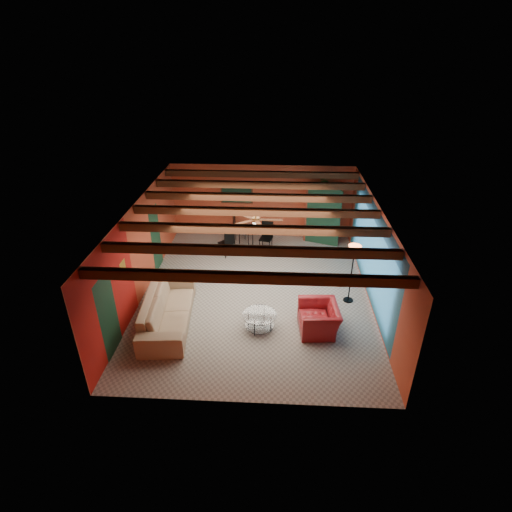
# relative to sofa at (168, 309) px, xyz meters

# --- Properties ---
(room) EXTENTS (6.52, 8.01, 2.71)m
(room) POSITION_rel_sofa_xyz_m (2.19, 1.57, 1.94)
(room) COLOR gray
(room) RESTS_ON ground
(sofa) EXTENTS (1.36, 2.95, 0.84)m
(sofa) POSITION_rel_sofa_xyz_m (0.00, 0.00, 0.00)
(sofa) COLOR #998063
(sofa) RESTS_ON ground
(armchair) EXTENTS (1.05, 1.17, 0.71)m
(armchair) POSITION_rel_sofa_xyz_m (3.88, -0.09, -0.06)
(armchair) COLOR maroon
(armchair) RESTS_ON ground
(coffee_table) EXTENTS (1.16, 1.16, 0.45)m
(coffee_table) POSITION_rel_sofa_xyz_m (2.38, -0.12, -0.19)
(coffee_table) COLOR silver
(coffee_table) RESTS_ON ground
(dining_table) EXTENTS (2.47, 2.47, 1.06)m
(dining_table) POSITION_rel_sofa_xyz_m (1.61, 4.39, 0.11)
(dining_table) COLOR silver
(dining_table) RESTS_ON ground
(armoire) EXTENTS (1.29, 0.92, 2.04)m
(armoire) POSITION_rel_sofa_xyz_m (4.39, 5.16, 0.60)
(armoire) COLOR maroon
(armoire) RESTS_ON ground
(floor_lamp) EXTENTS (0.39, 0.39, 1.76)m
(floor_lamp) POSITION_rel_sofa_xyz_m (4.84, 1.27, 0.46)
(floor_lamp) COLOR black
(floor_lamp) RESTS_ON ground
(ceiling_fan) EXTENTS (1.50, 1.50, 0.44)m
(ceiling_fan) POSITION_rel_sofa_xyz_m (2.19, 1.46, 1.94)
(ceiling_fan) COLOR #472614
(ceiling_fan) RESTS_ON ceiling
(painting) EXTENTS (1.05, 0.03, 0.65)m
(painting) POSITION_rel_sofa_xyz_m (1.29, 5.42, 1.23)
(painting) COLOR black
(painting) RESTS_ON wall_back
(potted_plant) EXTENTS (0.50, 0.46, 0.45)m
(potted_plant) POSITION_rel_sofa_xyz_m (4.39, 5.16, 1.85)
(potted_plant) COLOR #26661E
(potted_plant) RESTS_ON armoire
(vase) EXTENTS (0.20, 0.20, 0.18)m
(vase) POSITION_rel_sofa_xyz_m (1.61, 4.39, 0.73)
(vase) COLOR orange
(vase) RESTS_ON dining_table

